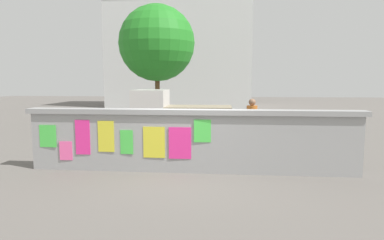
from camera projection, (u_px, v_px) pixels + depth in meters
ground at (207, 127)px, 15.96m from camera, size 60.00×60.00×0.00m
poster_wall at (191, 140)px, 7.96m from camera, size 8.03×0.42×1.51m
auto_rickshaw_truck at (177, 115)px, 12.40m from camera, size 3.62×1.54×1.85m
motorcycle at (218, 142)px, 9.38m from camera, size 1.88×0.65×0.87m
bicycle_near at (302, 149)px, 8.97m from camera, size 1.70×0.44×0.95m
person_walking at (252, 119)px, 10.60m from camera, size 0.47×0.47×1.62m
tree_roadside at (157, 43)px, 18.15m from camera, size 4.14×4.14×6.29m
building_background at (181, 51)px, 28.58m from camera, size 11.97×6.08×9.36m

